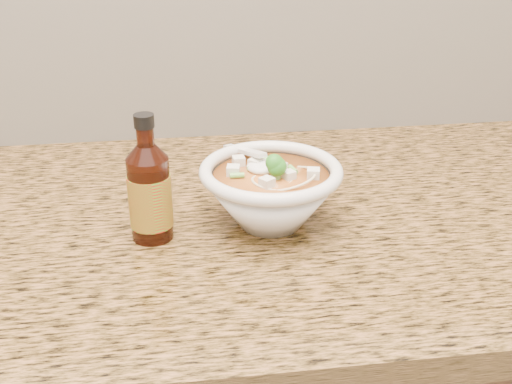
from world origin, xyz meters
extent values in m
cube|color=#905E34|center=(0.00, 1.68, 0.88)|extent=(4.00, 0.68, 0.04)
cylinder|color=white|center=(0.13, 1.63, 0.90)|extent=(0.08, 0.08, 0.01)
torus|color=white|center=(0.13, 1.63, 0.98)|extent=(0.19, 0.19, 0.02)
torus|color=beige|center=(0.13, 1.61, 0.97)|extent=(0.09, 0.09, 0.00)
torus|color=beige|center=(0.12, 1.63, 0.97)|extent=(0.12, 0.12, 0.00)
torus|color=beige|center=(0.14, 1.64, 0.97)|extent=(0.14, 0.14, 0.00)
torus|color=beige|center=(0.13, 1.63, 0.97)|extent=(0.13, 0.13, 0.00)
torus|color=beige|center=(0.14, 1.62, 0.97)|extent=(0.07, 0.07, 0.00)
torus|color=beige|center=(0.14, 1.64, 0.96)|extent=(0.11, 0.11, 0.00)
cube|color=silver|center=(0.16, 1.67, 0.98)|extent=(0.02, 0.02, 0.02)
cube|color=silver|center=(0.13, 1.59, 0.98)|extent=(0.02, 0.02, 0.01)
cube|color=silver|center=(0.16, 1.65, 0.98)|extent=(0.02, 0.02, 0.02)
cube|color=silver|center=(0.16, 1.63, 0.98)|extent=(0.02, 0.02, 0.01)
cube|color=silver|center=(0.13, 1.58, 0.98)|extent=(0.02, 0.02, 0.02)
cube|color=silver|center=(0.08, 1.64, 0.98)|extent=(0.02, 0.02, 0.01)
cube|color=silver|center=(0.15, 1.61, 0.98)|extent=(0.02, 0.02, 0.02)
cube|color=silver|center=(0.17, 1.60, 0.98)|extent=(0.02, 0.02, 0.01)
ellipsoid|color=#196014|center=(0.13, 1.62, 0.99)|extent=(0.04, 0.04, 0.03)
cylinder|color=#71C34B|center=(0.10, 1.63, 0.98)|extent=(0.01, 0.02, 0.01)
cylinder|color=#71C34B|center=(0.08, 1.60, 0.98)|extent=(0.02, 0.02, 0.01)
cylinder|color=#71C34B|center=(0.17, 1.63, 0.98)|extent=(0.01, 0.02, 0.01)
cylinder|color=#71C34B|center=(0.09, 1.68, 0.98)|extent=(0.02, 0.02, 0.01)
cylinder|color=#71C34B|center=(0.11, 1.67, 0.98)|extent=(0.02, 0.01, 0.01)
ellipsoid|color=white|center=(0.12, 1.65, 0.98)|extent=(0.04, 0.04, 0.02)
cube|color=white|center=(0.10, 1.70, 0.98)|extent=(0.05, 0.10, 0.03)
cylinder|color=#391107|center=(-0.03, 1.62, 0.96)|extent=(0.07, 0.07, 0.11)
cylinder|color=#391107|center=(-0.03, 1.62, 1.04)|extent=(0.03, 0.03, 0.02)
cylinder|color=black|center=(-0.03, 1.62, 1.06)|extent=(0.03, 0.03, 0.02)
cylinder|color=red|center=(-0.03, 1.62, 0.95)|extent=(0.07, 0.07, 0.07)
camera|label=1|loc=(0.00, 0.87, 1.32)|focal=45.00mm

